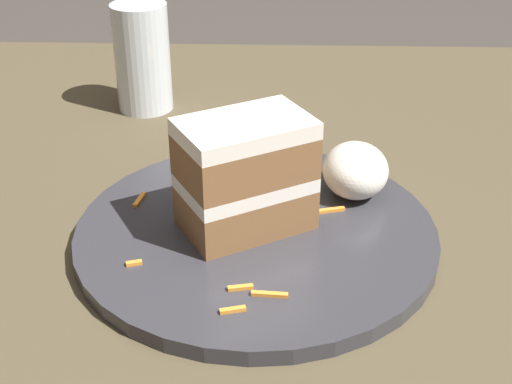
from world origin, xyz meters
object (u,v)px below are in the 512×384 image
cake_slice (245,175)px  cream_dollop (355,170)px  orange_garnish (263,164)px  plate (256,233)px  drinking_glass (143,65)px

cake_slice → cream_dollop: size_ratio=1.88×
cream_dollop → orange_garnish: size_ratio=0.93×
orange_garnish → cream_dollop: bearing=-121.8°
plate → cream_dollop: size_ratio=4.66×
drinking_glass → orange_garnish: bearing=-139.8°
cream_dollop → orange_garnish: (0.05, 0.08, -0.02)m
cake_slice → plate: bearing=-134.2°
plate → cream_dollop: 0.11m
plate → cake_slice: (0.00, 0.01, 0.05)m
plate → cake_slice: 0.06m
cake_slice → orange_garnish: 0.12m
cake_slice → cream_dollop: (0.05, -0.09, -0.02)m
plate → cream_dollop: bearing=-56.4°
cake_slice → cream_dollop: cake_slice is taller
cake_slice → drinking_glass: bearing=-4.2°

